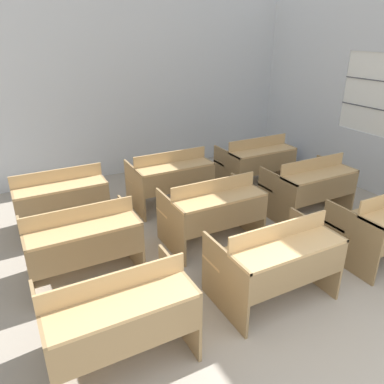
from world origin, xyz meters
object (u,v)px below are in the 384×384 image
(bench_third_left, at_px, (60,198))
(bench_third_center, at_px, (170,177))
(bench_front_left, at_px, (118,314))
(bench_second_center, at_px, (212,209))
(bench_third_right, at_px, (256,161))
(bench_second_right, at_px, (309,185))
(wastepaper_bin, at_px, (288,156))
(bench_front_center, at_px, (275,258))
(bench_second_left, at_px, (82,240))

(bench_third_left, relative_size, bench_third_center, 1.00)
(bench_front_left, relative_size, bench_second_center, 1.00)
(bench_front_left, distance_m, bench_third_right, 4.14)
(bench_third_center, height_order, bench_third_right, same)
(bench_second_right, distance_m, wastepaper_bin, 2.31)
(bench_front_left, bearing_deg, bench_front_center, 0.94)
(bench_front_left, distance_m, bench_second_center, 2.07)
(bench_front_left, bearing_deg, bench_second_right, 21.41)
(bench_front_center, relative_size, bench_second_left, 1.00)
(bench_second_center, xyz_separation_m, bench_third_center, (0.00, 1.26, 0.00))
(bench_second_right, height_order, bench_third_right, same)
(bench_third_left, bearing_deg, bench_second_center, -37.75)
(bench_front_center, relative_size, bench_third_left, 1.00)
(wastepaper_bin, bearing_deg, bench_third_left, -171.89)
(bench_second_left, xyz_separation_m, wastepaper_bin, (4.58, 1.91, -0.31))
(bench_second_center, bearing_deg, bench_front_left, -142.38)
(bench_front_left, relative_size, bench_second_left, 1.00)
(bench_second_center, relative_size, bench_third_right, 1.00)
(bench_front_center, distance_m, bench_second_center, 1.24)
(bench_third_right, distance_m, wastepaper_bin, 1.50)
(bench_third_right, bearing_deg, bench_second_right, -88.65)
(bench_second_left, distance_m, wastepaper_bin, 4.97)
(bench_second_right, xyz_separation_m, bench_third_center, (-1.66, 1.23, 0.00))
(bench_front_left, distance_m, bench_second_right, 3.54)
(bench_front_center, distance_m, bench_third_center, 2.50)
(bench_front_left, bearing_deg, bench_third_center, 57.01)
(bench_front_center, relative_size, bench_third_right, 1.00)
(bench_third_left, height_order, bench_third_center, same)
(bench_second_center, distance_m, bench_second_right, 1.66)
(bench_second_center, xyz_separation_m, bench_second_right, (1.66, 0.03, 0.00))
(bench_front_center, xyz_separation_m, bench_second_right, (1.67, 1.27, 0.00))
(bench_second_left, xyz_separation_m, bench_third_right, (3.26, 1.26, 0.00))
(bench_second_center, distance_m, bench_third_right, 2.07)
(bench_second_center, distance_m, wastepaper_bin, 3.53)
(bench_second_center, relative_size, bench_third_left, 1.00)
(bench_second_right, height_order, wastepaper_bin, bench_second_right)
(bench_second_center, height_order, bench_third_right, same)
(bench_front_center, distance_m, wastepaper_bin, 4.34)
(bench_second_center, bearing_deg, bench_front_center, -90.66)
(bench_second_left, relative_size, bench_third_right, 1.00)
(bench_second_center, height_order, bench_third_left, same)
(bench_second_right, relative_size, wastepaper_bin, 3.56)
(bench_second_left, distance_m, bench_second_center, 1.63)
(bench_front_center, height_order, bench_third_right, same)
(bench_third_left, height_order, bench_third_right, same)
(bench_third_left, xyz_separation_m, wastepaper_bin, (4.58, 0.65, -0.31))
(bench_second_left, height_order, wastepaper_bin, bench_second_left)
(bench_front_center, relative_size, bench_third_center, 1.00)
(bench_third_left, distance_m, bench_third_right, 3.26)
(bench_front_left, xyz_separation_m, bench_front_center, (1.63, 0.03, 0.00))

